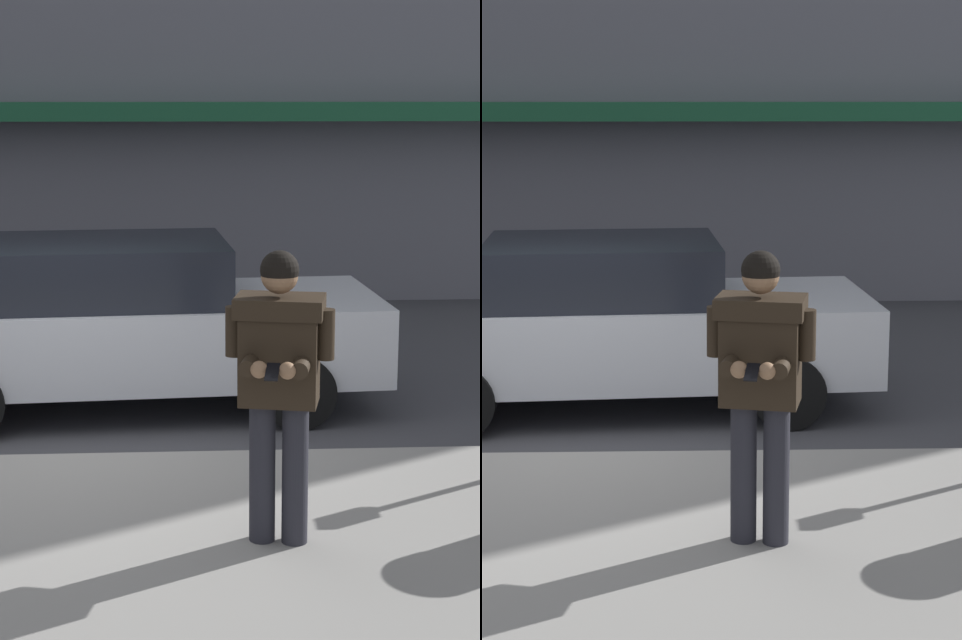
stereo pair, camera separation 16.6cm
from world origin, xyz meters
TOP-DOWN VIEW (x-y plane):
  - ground_plane at (0.00, 0.00)m, footprint 80.00×80.00m
  - sidewalk at (1.00, -2.85)m, footprint 32.00×5.30m
  - curb_paint_line at (1.00, 0.05)m, footprint 28.00×0.12m
  - parked_sedan_mid at (0.59, 1.53)m, footprint 4.62×2.17m
  - man_texting_on_phone at (1.66, -1.91)m, footprint 0.64×0.63m

SIDE VIEW (x-z plane):
  - ground_plane at x=0.00m, z-range 0.00..0.00m
  - curb_paint_line at x=1.00m, z-range 0.00..0.01m
  - sidewalk at x=1.00m, z-range 0.00..0.14m
  - parked_sedan_mid at x=0.59m, z-range 0.02..1.56m
  - man_texting_on_phone at x=1.66m, z-range 0.35..2.15m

